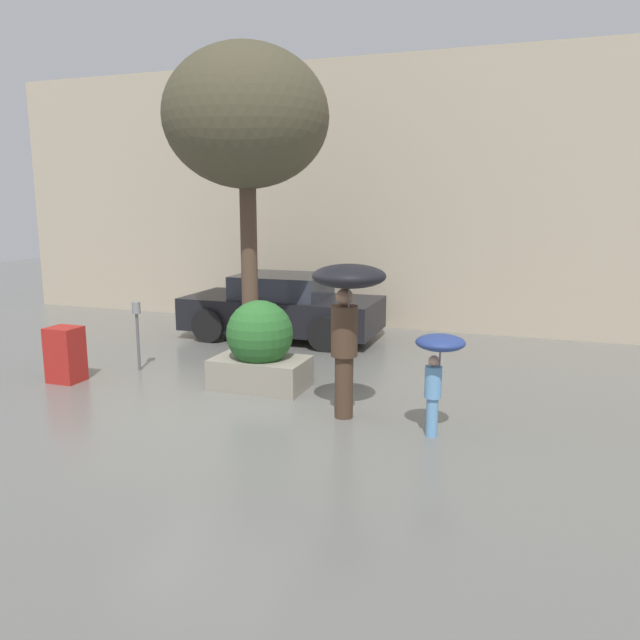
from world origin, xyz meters
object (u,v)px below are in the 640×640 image
Objects in this scene: planter_box at (260,348)px; newspaper_box at (65,354)px; person_adult at (347,302)px; street_tree at (246,119)px; parking_meter at (137,321)px; parked_car_near at (282,308)px; person_child at (438,358)px.

planter_box reaches higher than newspaper_box.
newspaper_box is at bearing -129.85° from person_adult.
street_tree reaches higher than person_adult.
planter_box is 1.22× the size of parking_meter.
parked_car_near is at bearing 68.44° from parking_meter.
parking_meter is (-4.13, 1.17, -0.73)m from person_adult.
parked_car_near is (-1.12, 3.52, -0.01)m from planter_box.
parked_car_near is 3.55m from parking_meter.
person_adult is 0.38× the size of street_tree.
planter_box reaches higher than person_child.
person_child is 0.24× the size of street_tree.
planter_box is 3.20m from person_child.
planter_box is 1.11× the size of person_child.
parking_meter is at bearing 54.26° from newspaper_box.
person_adult is 1.39m from person_child.
person_adult is 5.37m from parked_car_near.
person_adult is 4.55m from street_tree.
person_child is at bearing 40.90° from person_adult.
parked_car_near is at bearing 107.60° from planter_box.
parked_car_near is at bearing 95.31° from street_tree.
parking_meter is at bearing -161.00° from person_child.
newspaper_box is at bearing -150.38° from person_child.
person_adult is at bearing -29.00° from planter_box.
person_adult is (1.71, -0.95, 0.96)m from planter_box.
newspaper_box is (-0.70, -0.97, -0.42)m from parking_meter.
person_child is at bearing -35.81° from street_tree.
street_tree is at bearing 47.15° from newspaper_box.
person_adult reaches higher than newspaper_box.
parking_meter is at bearing -137.06° from street_tree.
person_child is (1.24, -0.25, -0.58)m from person_adult.
person_adult is at bearing -15.83° from parking_meter.
person_child is 5.80m from street_tree.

